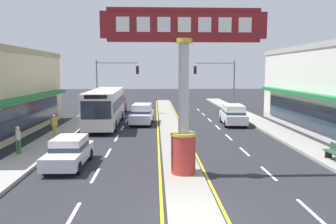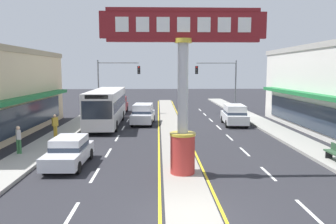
{
  "view_description": "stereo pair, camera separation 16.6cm",
  "coord_description": "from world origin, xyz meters",
  "px_view_note": "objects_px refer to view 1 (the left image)",
  "views": [
    {
      "loc": [
        -1.33,
        -10.65,
        5.02
      ],
      "look_at": [
        -0.58,
        8.53,
        2.6
      ],
      "focal_mm": 35.14,
      "sensor_mm": 36.0,
      "label": 1
    },
    {
      "loc": [
        -1.17,
        -10.66,
        5.02
      ],
      "look_at": [
        -0.58,
        8.53,
        2.6
      ],
      "focal_mm": 35.14,
      "sensor_mm": 36.0,
      "label": 2
    }
  ],
  "objects_px": {
    "traffic_light_left_side": "(112,77)",
    "sedan_near_left_lane": "(69,151)",
    "traffic_light_right_side": "(219,77)",
    "suv_far_right_lane": "(117,105)",
    "district_sign": "(184,87)",
    "bus_mid_left_lane": "(106,105)",
    "pedestrian_near_kerb": "(54,125)",
    "suv_near_right_lane": "(142,114)",
    "street_bench": "(336,152)",
    "suv_far_left_oncoming": "(233,115)",
    "pedestrian_far_side": "(18,138)"
  },
  "relations": [
    {
      "from": "traffic_light_right_side",
      "to": "suv_far_left_oncoming",
      "type": "bearing_deg",
      "value": -91.97
    },
    {
      "from": "suv_far_right_lane",
      "to": "sedan_near_left_lane",
      "type": "bearing_deg",
      "value": -90.0
    },
    {
      "from": "street_bench",
      "to": "pedestrian_far_side",
      "type": "xyz_separation_m",
      "value": [
        -17.72,
        2.15,
        0.46
      ]
    },
    {
      "from": "suv_far_right_lane",
      "to": "pedestrian_near_kerb",
      "type": "distance_m",
      "value": 15.64
    },
    {
      "from": "traffic_light_left_side",
      "to": "sedan_near_left_lane",
      "type": "distance_m",
      "value": 20.75
    },
    {
      "from": "pedestrian_far_side",
      "to": "traffic_light_right_side",
      "type": "bearing_deg",
      "value": 51.03
    },
    {
      "from": "district_sign",
      "to": "traffic_light_right_side",
      "type": "height_order",
      "value": "district_sign"
    },
    {
      "from": "suv_far_left_oncoming",
      "to": "street_bench",
      "type": "distance_m",
      "value": 13.15
    },
    {
      "from": "suv_far_right_lane",
      "to": "suv_far_left_oncoming",
      "type": "height_order",
      "value": "same"
    },
    {
      "from": "bus_mid_left_lane",
      "to": "street_bench",
      "type": "bearing_deg",
      "value": -43.01
    },
    {
      "from": "sedan_near_left_lane",
      "to": "suv_far_left_oncoming",
      "type": "relative_size",
      "value": 0.92
    },
    {
      "from": "traffic_light_left_side",
      "to": "suv_far_left_oncoming",
      "type": "height_order",
      "value": "traffic_light_left_side"
    },
    {
      "from": "traffic_light_left_side",
      "to": "street_bench",
      "type": "relative_size",
      "value": 3.88
    },
    {
      "from": "traffic_light_right_side",
      "to": "pedestrian_far_side",
      "type": "distance_m",
      "value": 24.83
    },
    {
      "from": "pedestrian_near_kerb",
      "to": "suv_far_right_lane",
      "type": "bearing_deg",
      "value": 80.08
    },
    {
      "from": "district_sign",
      "to": "suv_far_left_oncoming",
      "type": "xyz_separation_m",
      "value": [
        5.88,
        14.57,
        -3.3
      ]
    },
    {
      "from": "traffic_light_right_side",
      "to": "suv_far_left_oncoming",
      "type": "xyz_separation_m",
      "value": [
        -0.29,
        -8.4,
        -3.26
      ]
    },
    {
      "from": "pedestrian_near_kerb",
      "to": "sedan_near_left_lane",
      "type": "bearing_deg",
      "value": -67.25
    },
    {
      "from": "street_bench",
      "to": "pedestrian_far_side",
      "type": "distance_m",
      "value": 17.86
    },
    {
      "from": "suv_near_right_lane",
      "to": "suv_far_left_oncoming",
      "type": "height_order",
      "value": "same"
    },
    {
      "from": "suv_far_right_lane",
      "to": "bus_mid_left_lane",
      "type": "xyz_separation_m",
      "value": [
        -0.0,
        -8.71,
        0.88
      ]
    },
    {
      "from": "district_sign",
      "to": "traffic_light_left_side",
      "type": "bearing_deg",
      "value": 105.45
    },
    {
      "from": "pedestrian_near_kerb",
      "to": "suv_near_right_lane",
      "type": "bearing_deg",
      "value": 50.07
    },
    {
      "from": "traffic_light_left_side",
      "to": "suv_far_left_oncoming",
      "type": "xyz_separation_m",
      "value": [
        12.05,
        -7.76,
        -3.26
      ]
    },
    {
      "from": "traffic_light_left_side",
      "to": "suv_far_left_oncoming",
      "type": "relative_size",
      "value": 1.32
    },
    {
      "from": "district_sign",
      "to": "bus_mid_left_lane",
      "type": "relative_size",
      "value": 0.68
    },
    {
      "from": "district_sign",
      "to": "pedestrian_near_kerb",
      "type": "distance_m",
      "value": 12.34
    },
    {
      "from": "district_sign",
      "to": "traffic_light_right_side",
      "type": "bearing_deg",
      "value": 74.96
    },
    {
      "from": "suv_near_right_lane",
      "to": "suv_far_right_lane",
      "type": "bearing_deg",
      "value": 111.84
    },
    {
      "from": "suv_near_right_lane",
      "to": "pedestrian_near_kerb",
      "type": "relative_size",
      "value": 2.75
    },
    {
      "from": "traffic_light_right_side",
      "to": "suv_far_right_lane",
      "type": "height_order",
      "value": "traffic_light_right_side"
    },
    {
      "from": "district_sign",
      "to": "traffic_light_left_side",
      "type": "distance_m",
      "value": 23.16
    },
    {
      "from": "sedan_near_left_lane",
      "to": "traffic_light_right_side",
      "type": "bearing_deg",
      "value": 60.26
    },
    {
      "from": "district_sign",
      "to": "suv_far_right_lane",
      "type": "height_order",
      "value": "district_sign"
    },
    {
      "from": "sedan_near_left_lane",
      "to": "pedestrian_far_side",
      "type": "xyz_separation_m",
      "value": [
        -3.44,
        1.95,
        0.33
      ]
    },
    {
      "from": "bus_mid_left_lane",
      "to": "pedestrian_near_kerb",
      "type": "distance_m",
      "value": 7.25
    },
    {
      "from": "suv_near_right_lane",
      "to": "suv_far_left_oncoming",
      "type": "distance_m",
      "value": 8.51
    },
    {
      "from": "suv_far_right_lane",
      "to": "bus_mid_left_lane",
      "type": "bearing_deg",
      "value": -90.0
    },
    {
      "from": "suv_far_right_lane",
      "to": "bus_mid_left_lane",
      "type": "relative_size",
      "value": 0.41
    },
    {
      "from": "district_sign",
      "to": "bus_mid_left_lane",
      "type": "bearing_deg",
      "value": 111.43
    },
    {
      "from": "traffic_light_left_side",
      "to": "pedestrian_near_kerb",
      "type": "relative_size",
      "value": 3.62
    },
    {
      "from": "bus_mid_left_lane",
      "to": "pedestrian_far_side",
      "type": "relative_size",
      "value": 6.83
    },
    {
      "from": "suv_far_left_oncoming",
      "to": "street_bench",
      "type": "relative_size",
      "value": 2.94
    },
    {
      "from": "traffic_light_right_side",
      "to": "pedestrian_near_kerb",
      "type": "bearing_deg",
      "value": -135.15
    },
    {
      "from": "district_sign",
      "to": "suv_near_right_lane",
      "type": "relative_size",
      "value": 1.63
    },
    {
      "from": "suv_far_right_lane",
      "to": "suv_far_left_oncoming",
      "type": "distance_m",
      "value": 14.89
    },
    {
      "from": "district_sign",
      "to": "pedestrian_far_side",
      "type": "distance_m",
      "value": 10.56
    },
    {
      "from": "traffic_light_left_side",
      "to": "street_bench",
      "type": "distance_m",
      "value": 25.53
    },
    {
      "from": "suv_far_right_lane",
      "to": "street_bench",
      "type": "relative_size",
      "value": 2.89
    },
    {
      "from": "district_sign",
      "to": "street_bench",
      "type": "xyz_separation_m",
      "value": [
        8.4,
        1.67,
        -3.63
      ]
    }
  ]
}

